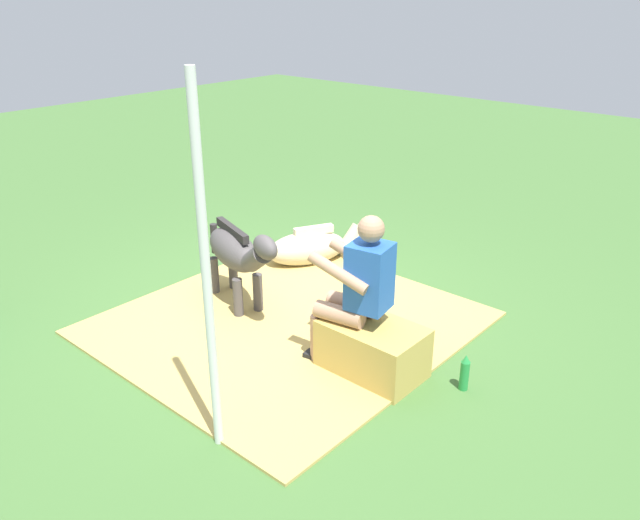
# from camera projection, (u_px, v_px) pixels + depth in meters

# --- Properties ---
(ground_plane) EXTENTS (24.00, 24.00, 0.00)m
(ground_plane) POSITION_uv_depth(u_px,v_px,m) (281.00, 313.00, 5.93)
(ground_plane) COLOR #426B33
(hay_patch) EXTENTS (2.81, 2.94, 0.02)m
(hay_patch) POSITION_uv_depth(u_px,v_px,m) (287.00, 323.00, 5.74)
(hay_patch) COLOR tan
(hay_patch) RESTS_ON ground
(hay_bale) EXTENTS (0.79, 0.50, 0.41)m
(hay_bale) POSITION_uv_depth(u_px,v_px,m) (372.00, 349.00, 4.96)
(hay_bale) COLOR tan
(hay_bale) RESTS_ON ground
(person_seated) EXTENTS (0.70, 0.49, 1.29)m
(person_seated) POSITION_uv_depth(u_px,v_px,m) (356.00, 287.00, 4.85)
(person_seated) COLOR tan
(person_seated) RESTS_ON ground
(pony_standing) EXTENTS (1.31, 0.61, 0.92)m
(pony_standing) POSITION_uv_depth(u_px,v_px,m) (237.00, 253.00, 5.84)
(pony_standing) COLOR #4C4747
(pony_standing) RESTS_ON ground
(pony_lying) EXTENTS (0.86, 1.31, 0.42)m
(pony_lying) POSITION_uv_depth(u_px,v_px,m) (315.00, 246.00, 6.95)
(pony_lying) COLOR beige
(pony_lying) RESTS_ON ground
(soda_bottle) EXTENTS (0.07, 0.07, 0.30)m
(soda_bottle) POSITION_uv_depth(u_px,v_px,m) (465.00, 373.00, 4.77)
(soda_bottle) COLOR #268C3F
(soda_bottle) RESTS_ON ground
(tent_pole_left) EXTENTS (0.06, 0.06, 2.44)m
(tent_pole_left) POSITION_uv_depth(u_px,v_px,m) (206.00, 277.00, 3.79)
(tent_pole_left) COLOR silver
(tent_pole_left) RESTS_ON ground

